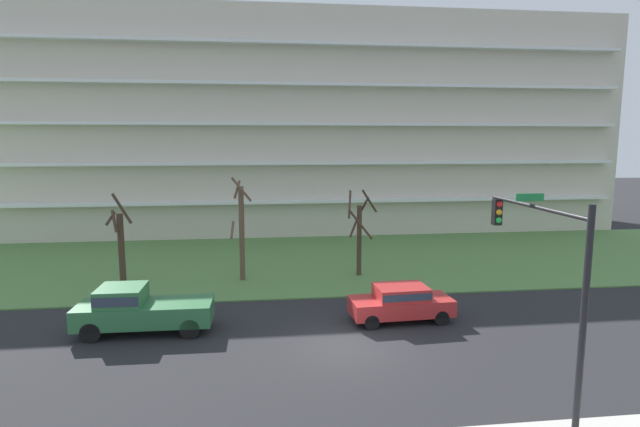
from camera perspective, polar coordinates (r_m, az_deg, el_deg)
ground at (r=19.99m, az=2.89°, el=-14.79°), size 160.00×160.00×0.00m
grass_lawn_strip at (r=33.21m, az=-1.26°, el=-5.31°), size 80.00×16.00×0.08m
apartment_building at (r=46.67m, az=-3.09°, el=9.79°), size 54.79×13.80×18.18m
tree_far_left at (r=29.59m, az=-21.56°, el=-3.11°), size 1.38×1.35×5.08m
tree_left at (r=28.27m, az=-8.87°, el=-1.88°), size 1.23×1.21×5.90m
tree_center at (r=29.09m, az=4.46°, el=-2.07°), size 1.80×1.78×5.15m
sedan_red_near_left at (r=22.59m, az=9.10°, el=-9.77°), size 4.49×2.04×1.57m
pickup_green_center_left at (r=22.27m, az=-19.73°, el=-10.04°), size 5.42×2.06×1.95m
traffic_signal_mast at (r=16.07m, az=24.15°, el=-5.18°), size 0.90×5.39×6.25m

